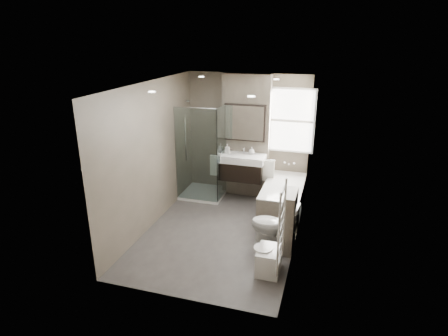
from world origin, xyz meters
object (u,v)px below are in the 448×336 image
at_px(bathtub, 283,197).
at_px(bidet, 269,260).
at_px(vanity, 242,167).
at_px(toilet, 274,226).

height_order(bathtub, bidet, bathtub).
xyz_separation_m(vanity, bidet, (1.01, -2.39, -0.54)).
bearing_deg(toilet, bidet, 8.36).
bearing_deg(bidet, vanity, 112.99).
bearing_deg(vanity, bidet, -67.01).
bearing_deg(bathtub, toilet, -88.10).
relative_size(bathtub, toilet, 2.05).
distance_m(bathtub, bidet, 2.07).
height_order(vanity, toilet, vanity).
xyz_separation_m(toilet, bidet, (0.04, -0.71, -0.19)).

